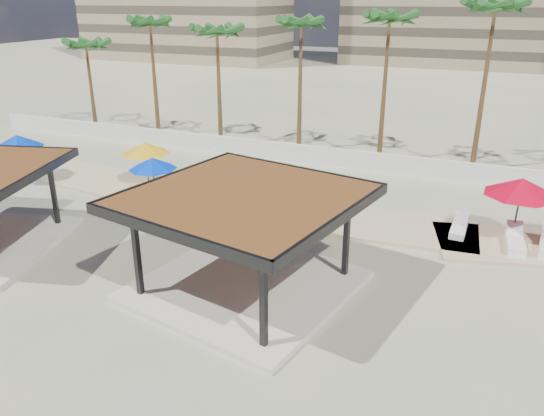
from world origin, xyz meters
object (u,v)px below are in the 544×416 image
at_px(umbrella_a, 17,141).
at_px(lounger_b, 459,229).
at_px(umbrella_c, 522,187).
at_px(lounger_a, 201,203).
at_px(lounger_d, 515,242).
at_px(pavilion_central, 245,233).

xyz_separation_m(umbrella_a, lounger_b, (25.05, 1.84, -2.10)).
bearing_deg(umbrella_c, lounger_a, -171.93).
height_order(umbrella_a, lounger_d, umbrella_a).
height_order(lounger_a, lounger_b, lounger_a).
height_order(pavilion_central, lounger_d, pavilion_central).
bearing_deg(umbrella_c, pavilion_central, -137.88).
height_order(pavilion_central, lounger_b, pavilion_central).
bearing_deg(umbrella_a, lounger_b, 4.19).
bearing_deg(umbrella_c, lounger_d, -85.19).
bearing_deg(umbrella_a, lounger_d, 2.52).
bearing_deg(umbrella_a, pavilion_central, -19.39).
bearing_deg(pavilion_central, lounger_a, 143.02).
height_order(pavilion_central, lounger_a, pavilion_central).
height_order(umbrella_a, lounger_a, umbrella_a).
bearing_deg(umbrella_c, lounger_b, -171.34).
xyz_separation_m(lounger_a, lounger_b, (12.76, 1.79, -0.03)).
xyz_separation_m(pavilion_central, umbrella_c, (9.41, 8.51, 0.31)).
distance_m(lounger_b, lounger_d, 2.48).
height_order(pavilion_central, umbrella_c, pavilion_central).
distance_m(pavilion_central, umbrella_c, 12.69).
relative_size(pavilion_central, lounger_a, 3.83).
xyz_separation_m(pavilion_central, lounger_d, (9.49, 7.53, -1.95)).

